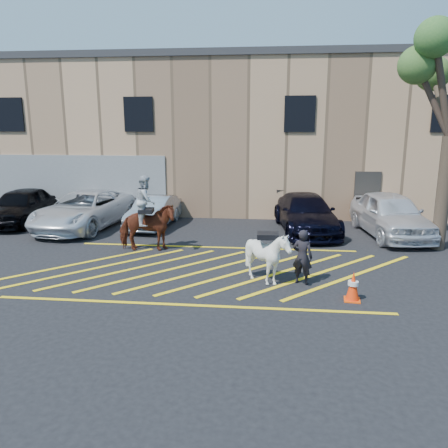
# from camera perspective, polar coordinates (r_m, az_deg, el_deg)

# --- Properties ---
(ground) EXTENTS (90.00, 90.00, 0.00)m
(ground) POSITION_cam_1_polar(r_m,az_deg,el_deg) (13.08, -2.25, -5.70)
(ground) COLOR black
(ground) RESTS_ON ground
(car_black_suv) EXTENTS (2.06, 4.56, 1.52)m
(car_black_suv) POSITION_cam_1_polar(r_m,az_deg,el_deg) (20.61, -24.98, 2.15)
(car_black_suv) COLOR black
(car_black_suv) RESTS_ON ground
(car_white_pickup) EXTENTS (3.12, 5.66, 1.50)m
(car_white_pickup) POSITION_cam_1_polar(r_m,az_deg,el_deg) (18.78, -17.76, 1.77)
(car_white_pickup) COLOR silver
(car_white_pickup) RESTS_ON ground
(car_silver_sedan) EXTENTS (1.60, 3.90, 1.26)m
(car_silver_sedan) POSITION_cam_1_polar(r_m,az_deg,el_deg) (18.36, -9.15, 1.60)
(car_silver_sedan) COLOR #9BA2A9
(car_silver_sedan) RESTS_ON ground
(car_blue_suv) EXTENTS (2.67, 5.21, 1.45)m
(car_blue_suv) POSITION_cam_1_polar(r_m,az_deg,el_deg) (17.60, 10.64, 1.37)
(car_blue_suv) COLOR black
(car_blue_suv) RESTS_ON ground
(car_white_suv) EXTENTS (2.53, 5.09, 1.67)m
(car_white_suv) POSITION_cam_1_polar(r_m,az_deg,el_deg) (17.76, 20.88, 1.20)
(car_white_suv) COLOR white
(car_white_suv) RESTS_ON ground
(handler) EXTENTS (0.63, 0.52, 1.48)m
(handler) POSITION_cam_1_polar(r_m,az_deg,el_deg) (11.77, 10.20, -4.25)
(handler) COLOR black
(handler) RESTS_ON ground
(warehouse) EXTENTS (32.42, 10.20, 7.30)m
(warehouse) POSITION_cam_1_polar(r_m,az_deg,el_deg) (24.33, 1.78, 11.65)
(warehouse) COLOR tan
(warehouse) RESTS_ON ground
(hatching_zone) EXTENTS (12.60, 5.12, 0.01)m
(hatching_zone) POSITION_cam_1_polar(r_m,az_deg,el_deg) (12.80, -2.44, -6.10)
(hatching_zone) COLOR yellow
(hatching_zone) RESTS_ON ground
(mounted_bay) EXTENTS (2.01, 1.07, 2.55)m
(mounted_bay) POSITION_cam_1_polar(r_m,az_deg,el_deg) (14.74, -10.07, 0.39)
(mounted_bay) COLOR #642D17
(mounted_bay) RESTS_ON ground
(saddled_white) EXTENTS (1.23, 1.38, 1.48)m
(saddled_white) POSITION_cam_1_polar(r_m,az_deg,el_deg) (11.65, 5.68, -4.25)
(saddled_white) COLOR white
(saddled_white) RESTS_ON ground
(traffic_cone) EXTENTS (0.42, 0.42, 0.73)m
(traffic_cone) POSITION_cam_1_polar(r_m,az_deg,el_deg) (11.05, 16.50, -7.79)
(traffic_cone) COLOR #FE490A
(traffic_cone) RESTS_ON ground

